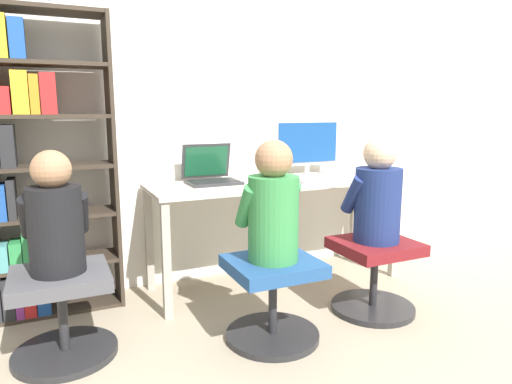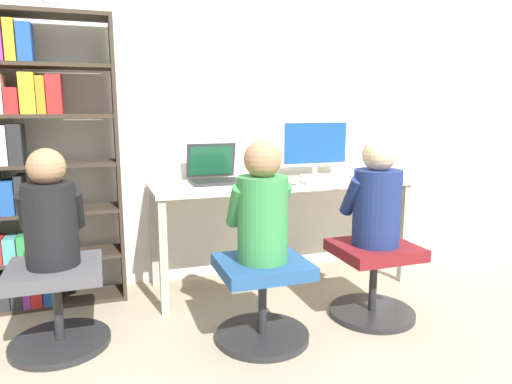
{
  "view_description": "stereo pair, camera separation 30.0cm",
  "coord_description": "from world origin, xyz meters",
  "px_view_note": "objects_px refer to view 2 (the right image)",
  "views": [
    {
      "loc": [
        -1.48,
        -2.59,
        1.27
      ],
      "look_at": [
        -0.26,
        0.1,
        0.74
      ],
      "focal_mm": 32.0,
      "sensor_mm": 36.0,
      "label": 1
    },
    {
      "loc": [
        -1.2,
        -2.7,
        1.27
      ],
      "look_at": [
        -0.26,
        0.1,
        0.74
      ],
      "focal_mm": 32.0,
      "sensor_mm": 36.0,
      "label": 2
    }
  ],
  "objects_px": {
    "person_at_monitor": "(377,198)",
    "bookshelf": "(25,165)",
    "desktop_monitor": "(315,147)",
    "office_chair_left": "(373,276)",
    "office_chair_right": "(262,295)",
    "keyboard": "(328,181)",
    "person_at_laptop": "(262,207)",
    "person_near_shelf": "(50,214)",
    "office_chair_side": "(57,301)",
    "laptop": "(215,174)"
  },
  "relations": [
    {
      "from": "laptop",
      "to": "person_at_laptop",
      "type": "bearing_deg",
      "value": -86.53
    },
    {
      "from": "laptop",
      "to": "keyboard",
      "type": "bearing_deg",
      "value": -19.56
    },
    {
      "from": "office_chair_side",
      "to": "person_near_shelf",
      "type": "relative_size",
      "value": 0.85
    },
    {
      "from": "desktop_monitor",
      "to": "office_chair_side",
      "type": "relative_size",
      "value": 1.07
    },
    {
      "from": "person_at_monitor",
      "to": "bookshelf",
      "type": "relative_size",
      "value": 0.35
    },
    {
      "from": "laptop",
      "to": "keyboard",
      "type": "height_order",
      "value": "laptop"
    },
    {
      "from": "laptop",
      "to": "person_at_laptop",
      "type": "distance_m",
      "value": 0.86
    },
    {
      "from": "office_chair_right",
      "to": "person_near_shelf",
      "type": "relative_size",
      "value": 0.85
    },
    {
      "from": "desktop_monitor",
      "to": "keyboard",
      "type": "bearing_deg",
      "value": -96.96
    },
    {
      "from": "office_chair_side",
      "to": "office_chair_right",
      "type": "bearing_deg",
      "value": -14.82
    },
    {
      "from": "office_chair_left",
      "to": "bookshelf",
      "type": "distance_m",
      "value": 2.27
    },
    {
      "from": "office_chair_left",
      "to": "person_at_laptop",
      "type": "bearing_deg",
      "value": -175.77
    },
    {
      "from": "person_at_monitor",
      "to": "person_at_laptop",
      "type": "relative_size",
      "value": 0.99
    },
    {
      "from": "person_at_monitor",
      "to": "person_near_shelf",
      "type": "relative_size",
      "value": 1.05
    },
    {
      "from": "person_at_laptop",
      "to": "bookshelf",
      "type": "distance_m",
      "value": 1.55
    },
    {
      "from": "office_chair_right",
      "to": "office_chair_side",
      "type": "height_order",
      "value": "same"
    },
    {
      "from": "keyboard",
      "to": "person_near_shelf",
      "type": "distance_m",
      "value": 1.8
    },
    {
      "from": "desktop_monitor",
      "to": "bookshelf",
      "type": "height_order",
      "value": "bookshelf"
    },
    {
      "from": "office_chair_left",
      "to": "bookshelf",
      "type": "xyz_separation_m",
      "value": [
        -2.0,
        0.83,
        0.67
      ]
    },
    {
      "from": "office_chair_left",
      "to": "office_chair_side",
      "type": "bearing_deg",
      "value": 173.0
    },
    {
      "from": "laptop",
      "to": "person_at_monitor",
      "type": "distance_m",
      "value": 1.13
    },
    {
      "from": "laptop",
      "to": "person_at_laptop",
      "type": "relative_size",
      "value": 0.54
    },
    {
      "from": "office_chair_right",
      "to": "person_at_monitor",
      "type": "bearing_deg",
      "value": 4.88
    },
    {
      "from": "laptop",
      "to": "bookshelf",
      "type": "height_order",
      "value": "bookshelf"
    },
    {
      "from": "office_chair_right",
      "to": "person_at_monitor",
      "type": "relative_size",
      "value": 0.81
    },
    {
      "from": "keyboard",
      "to": "person_at_laptop",
      "type": "bearing_deg",
      "value": -139.89
    },
    {
      "from": "desktop_monitor",
      "to": "office_chair_left",
      "type": "xyz_separation_m",
      "value": [
        0.01,
        -0.83,
        -0.73
      ]
    },
    {
      "from": "person_at_monitor",
      "to": "person_near_shelf",
      "type": "bearing_deg",
      "value": 173.01
    },
    {
      "from": "bookshelf",
      "to": "office_chair_side",
      "type": "xyz_separation_m",
      "value": [
        0.18,
        -0.61,
        -0.67
      ]
    },
    {
      "from": "keyboard",
      "to": "bookshelf",
      "type": "height_order",
      "value": "bookshelf"
    },
    {
      "from": "desktop_monitor",
      "to": "keyboard",
      "type": "xyz_separation_m",
      "value": [
        -0.04,
        -0.29,
        -0.21
      ]
    },
    {
      "from": "office_chair_right",
      "to": "office_chair_side",
      "type": "relative_size",
      "value": 1.0
    },
    {
      "from": "desktop_monitor",
      "to": "keyboard",
      "type": "distance_m",
      "value": 0.36
    },
    {
      "from": "person_at_laptop",
      "to": "office_chair_side",
      "type": "bearing_deg",
      "value": 165.39
    },
    {
      "from": "person_at_monitor",
      "to": "bookshelf",
      "type": "height_order",
      "value": "bookshelf"
    },
    {
      "from": "person_near_shelf",
      "to": "laptop",
      "type": "bearing_deg",
      "value": 29.56
    },
    {
      "from": "person_at_laptop",
      "to": "bookshelf",
      "type": "bearing_deg",
      "value": 144.69
    },
    {
      "from": "office_chair_left",
      "to": "desktop_monitor",
      "type": "bearing_deg",
      "value": 90.79
    },
    {
      "from": "office_chair_side",
      "to": "keyboard",
      "type": "bearing_deg",
      "value": 10.02
    },
    {
      "from": "bookshelf",
      "to": "person_near_shelf",
      "type": "distance_m",
      "value": 0.66
    },
    {
      "from": "person_at_monitor",
      "to": "person_at_laptop",
      "type": "bearing_deg",
      "value": -175.44
    },
    {
      "from": "person_at_laptop",
      "to": "desktop_monitor",
      "type": "bearing_deg",
      "value": 50.21
    },
    {
      "from": "desktop_monitor",
      "to": "office_chair_left",
      "type": "bearing_deg",
      "value": -89.21
    },
    {
      "from": "person_at_laptop",
      "to": "office_chair_side",
      "type": "height_order",
      "value": "person_at_laptop"
    },
    {
      "from": "office_chair_left",
      "to": "person_at_monitor",
      "type": "bearing_deg",
      "value": 90.0
    },
    {
      "from": "person_at_laptop",
      "to": "laptop",
      "type": "bearing_deg",
      "value": 93.47
    },
    {
      "from": "desktop_monitor",
      "to": "person_near_shelf",
      "type": "height_order",
      "value": "desktop_monitor"
    },
    {
      "from": "office_chair_side",
      "to": "person_near_shelf",
      "type": "bearing_deg",
      "value": 90.0
    },
    {
      "from": "office_chair_right",
      "to": "desktop_monitor",
      "type": "bearing_deg",
      "value": 50.35
    },
    {
      "from": "laptop",
      "to": "office_chair_right",
      "type": "distance_m",
      "value": 1.03
    }
  ]
}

